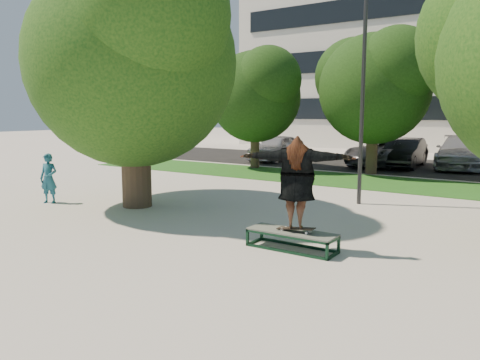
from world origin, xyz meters
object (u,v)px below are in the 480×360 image
Objects in this scene: tree_left at (133,51)px; bystander at (49,178)px; car_dark at (404,153)px; car_silver_b at (461,152)px; grind_box at (292,240)px; car_silver_a at (277,148)px; lamppost at (363,97)px; car_grey at (385,152)px.

tree_left is 4.59m from bystander.
bystander is at bearing -115.73° from car_dark.
car_silver_b is (2.43, 1.12, 0.05)m from car_dark.
car_dark is (-2.07, 15.71, 0.54)m from grind_box.
grind_box is 0.42× the size of car_silver_a.
lamppost is 9.61m from bystander.
tree_left is 3.95× the size of grind_box.
car_silver_b is at bearing 88.77° from grind_box.
tree_left is 1.65× the size of car_silver_a.
lamppost is 3.39× the size of grind_box.
lamppost reaches higher than grind_box.
car_grey is at bearing 48.75° from bystander.
car_grey is at bearing -168.67° from car_silver_b.
tree_left reaches higher than car_silver_b.
car_silver_a is at bearing -161.52° from car_grey.
grind_box is (5.86, -1.42, -4.23)m from tree_left.
lamppost is at bearing 11.26° from bystander.
car_grey is 3.53m from car_silver_b.
car_dark reaches higher than car_grey.
tree_left is 15.02m from car_grey.
lamppost reaches higher than car_dark.
grind_box is 0.33× the size of car_silver_b.
car_grey is (2.88, 14.27, -3.69)m from tree_left.
tree_left reaches higher than car_grey.
car_silver_b is (8.69, 16.63, 0.03)m from bystander.
grind_box is 8.35m from bystander.
car_silver_b reaches higher than car_grey.
lamppost is at bearing -65.19° from car_grey.
lamppost is 6.12m from grind_box.
car_silver_a is at bearing 130.91° from lamppost.
lamppost reaches higher than car_silver_a.
car_silver_b reaches higher than grind_box.
car_silver_a is 0.98× the size of car_dark.
lamppost is 1.17× the size of car_grey.
lamppost is at bearing -102.09° from car_silver_b.
tree_left reaches higher than bystander.
grind_box is at bearing -23.55° from bystander.
car_grey is at bearing 7.57° from car_silver_a.
bystander reaches higher than car_dark.
car_dark is 0.85× the size of car_grey.
tree_left is 1.61× the size of car_dark.
car_silver_b reaches higher than bystander.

